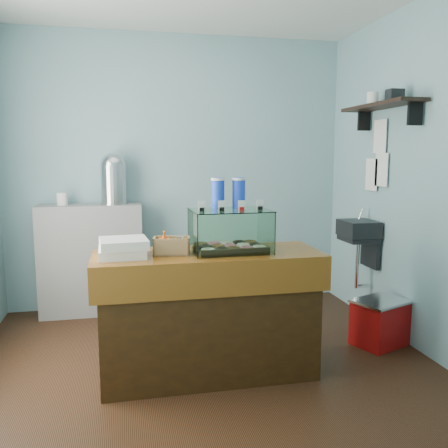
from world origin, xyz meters
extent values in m
plane|color=black|center=(0.00, 0.00, 0.00)|extent=(3.50, 3.50, 0.00)
cube|color=#78A6B0|center=(0.00, 1.50, 1.40)|extent=(3.50, 0.04, 2.80)
cube|color=#78A6B0|center=(0.00, -1.50, 1.40)|extent=(3.50, 0.04, 2.80)
cube|color=#78A6B0|center=(1.75, 0.00, 1.40)|extent=(0.04, 3.00, 2.80)
cube|color=black|center=(1.58, 0.55, 0.90)|extent=(0.30, 0.35, 0.15)
cube|color=black|center=(1.71, 0.55, 0.70)|extent=(0.04, 0.30, 0.35)
cylinder|color=silver|center=(1.65, 0.65, 1.02)|extent=(0.02, 0.02, 0.12)
cylinder|color=silver|center=(1.58, 0.55, 0.55)|extent=(0.04, 0.04, 0.45)
cube|color=black|center=(1.60, 0.30, 2.00)|extent=(0.25, 1.00, 0.03)
cube|color=black|center=(1.67, -0.10, 1.90)|extent=(0.12, 0.03, 0.18)
cube|color=black|center=(1.67, 0.70, 1.90)|extent=(0.12, 0.03, 0.18)
cube|color=white|center=(1.73, 0.45, 1.45)|extent=(0.01, 0.21, 0.30)
cube|color=white|center=(1.73, 0.62, 1.40)|extent=(0.01, 0.21, 0.30)
cube|color=white|center=(1.73, 0.50, 1.75)|extent=(0.01, 0.21, 0.30)
cube|color=#3D210B|center=(0.00, -0.25, 0.42)|extent=(1.50, 0.56, 0.84)
cube|color=#4D230A|center=(0.00, -0.25, 0.87)|extent=(1.60, 0.60, 0.06)
cube|color=#4D230A|center=(0.00, -0.53, 0.75)|extent=(1.60, 0.04, 0.18)
cube|color=gray|center=(-0.90, 1.32, 0.55)|extent=(1.00, 0.32, 1.10)
cube|color=#372110|center=(0.16, -0.24, 0.91)|extent=(0.49, 0.36, 0.02)
torus|color=silver|center=(-0.02, -0.36, 0.94)|extent=(0.10, 0.10, 0.03)
torus|color=black|center=(0.07, -0.36, 0.94)|extent=(0.10, 0.10, 0.03)
torus|color=brown|center=(0.16, -0.35, 0.94)|extent=(0.10, 0.10, 0.03)
torus|color=#D46374|center=(0.26, -0.35, 0.94)|extent=(0.10, 0.10, 0.03)
torus|color=silver|center=(0.35, -0.35, 0.94)|extent=(0.10, 0.10, 0.03)
torus|color=black|center=(-0.02, -0.25, 0.94)|extent=(0.10, 0.10, 0.03)
torus|color=brown|center=(0.07, -0.24, 0.94)|extent=(0.10, 0.10, 0.03)
torus|color=#D46374|center=(0.16, -0.24, 0.94)|extent=(0.10, 0.10, 0.03)
torus|color=silver|center=(0.25, -0.24, 0.94)|extent=(0.10, 0.10, 0.03)
torus|color=black|center=(0.34, -0.24, 0.94)|extent=(0.10, 0.10, 0.03)
torus|color=brown|center=(-0.02, -0.13, 0.94)|extent=(0.10, 0.10, 0.03)
torus|color=#D46374|center=(0.07, -0.13, 0.94)|extent=(0.10, 0.10, 0.03)
torus|color=silver|center=(0.16, -0.13, 0.94)|extent=(0.10, 0.10, 0.03)
torus|color=black|center=(0.25, -0.13, 0.94)|extent=(0.10, 0.10, 0.03)
torus|color=brown|center=(0.34, -0.12, 0.94)|extent=(0.10, 0.10, 0.03)
cube|color=white|center=(0.17, -0.44, 1.05)|extent=(0.54, 0.02, 0.29)
cube|color=white|center=(0.16, -0.05, 1.05)|extent=(0.54, 0.02, 0.29)
cube|color=white|center=(-0.11, -0.25, 1.05)|extent=(0.02, 0.39, 0.29)
cube|color=white|center=(0.43, -0.23, 1.05)|extent=(0.02, 0.39, 0.29)
cube|color=white|center=(0.16, -0.24, 1.20)|extent=(0.56, 0.42, 0.01)
cube|color=white|center=(-0.05, -0.30, 1.23)|extent=(0.05, 0.01, 0.07)
cube|color=black|center=(-0.05, -0.30, 1.21)|extent=(0.03, 0.02, 0.02)
cube|color=white|center=(0.09, -0.29, 1.23)|extent=(0.05, 0.01, 0.07)
cube|color=black|center=(0.09, -0.29, 1.21)|extent=(0.03, 0.02, 0.02)
cube|color=white|center=(0.23, -0.29, 1.23)|extent=(0.05, 0.01, 0.07)
cube|color=#AB0F0D|center=(0.23, -0.29, 1.21)|extent=(0.03, 0.02, 0.02)
cube|color=white|center=(0.37, -0.29, 1.23)|extent=(0.05, 0.01, 0.07)
cube|color=black|center=(0.37, -0.29, 1.21)|extent=(0.03, 0.02, 0.02)
cylinder|color=blue|center=(0.10, -0.12, 1.31)|extent=(0.09, 0.09, 0.22)
cylinder|color=white|center=(0.10, -0.12, 1.41)|extent=(0.10, 0.10, 0.02)
cylinder|color=blue|center=(0.26, -0.11, 1.31)|extent=(0.09, 0.09, 0.22)
cylinder|color=white|center=(0.26, -0.11, 1.41)|extent=(0.10, 0.10, 0.02)
cube|color=tan|center=(-0.25, -0.25, 0.91)|extent=(0.27, 0.18, 0.01)
cube|color=tan|center=(-0.26, -0.32, 0.96)|extent=(0.25, 0.05, 0.12)
cube|color=tan|center=(-0.24, -0.19, 0.96)|extent=(0.25, 0.05, 0.12)
cube|color=tan|center=(-0.37, -0.24, 0.96)|extent=(0.04, 0.15, 0.12)
cube|color=tan|center=(-0.14, -0.27, 0.96)|extent=(0.04, 0.15, 0.12)
imported|color=orange|center=(-0.30, -0.25, 0.99)|extent=(0.08, 0.08, 0.15)
cylinder|color=#3D8524|center=(-0.20, -0.26, 0.96)|extent=(0.06, 0.06, 0.10)
cylinder|color=silver|center=(-0.20, -0.26, 1.02)|extent=(0.05, 0.05, 0.01)
cube|color=white|center=(-0.59, -0.26, 0.93)|extent=(0.32, 0.32, 0.06)
cube|color=white|center=(-0.58, -0.27, 0.99)|extent=(0.33, 0.33, 0.06)
cylinder|color=silver|center=(-0.66, 1.31, 1.10)|extent=(0.28, 0.28, 0.01)
cylinder|color=silver|center=(-0.66, 1.31, 1.30)|extent=(0.25, 0.25, 0.37)
sphere|color=silver|center=(-0.66, 1.31, 1.48)|extent=(0.25, 0.25, 0.25)
cube|color=#B10E0E|center=(1.51, -0.02, 0.18)|extent=(0.51, 0.45, 0.37)
cube|color=silver|center=(1.51, -0.02, 0.38)|extent=(0.53, 0.48, 0.02)
camera|label=1|loc=(-0.58, -3.47, 1.58)|focal=38.00mm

